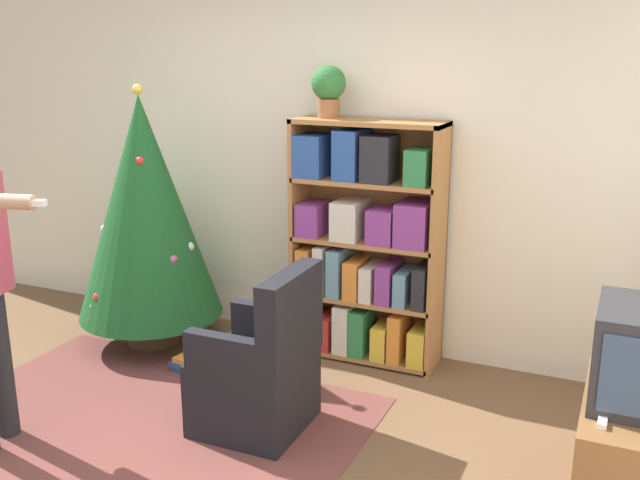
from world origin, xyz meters
The scene contains 9 objects.
wall_back centered at (0.00, 2.04, 1.30)m, with size 8.00×0.10×2.60m.
area_rug centered at (-0.42, 0.33, 0.00)m, with size 2.40×1.92×0.01m.
bookshelf centered at (0.38, 1.79, 0.77)m, with size 0.98×0.33×1.59m.
tv_stand centered at (2.06, 0.70, 0.27)m, with size 0.45×0.84×0.55m.
game_remote centered at (1.92, 0.45, 0.56)m, with size 0.04×0.12×0.02m.
christmas_tree centered at (-1.07, 1.41, 0.97)m, with size 0.99×0.99×1.80m.
armchair centered at (0.19, 0.69, 0.32)m, with size 0.57×0.56×0.92m.
potted_plant centered at (0.11, 1.80, 1.78)m, with size 0.22×0.22×0.33m.
book_pile_near_tree centered at (-0.57, 1.11, 0.05)m, with size 0.22×0.16×0.10m.
Camera 1 is at (1.93, -2.41, 2.03)m, focal length 40.00 mm.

